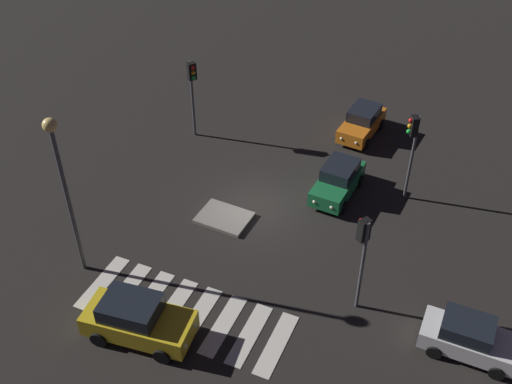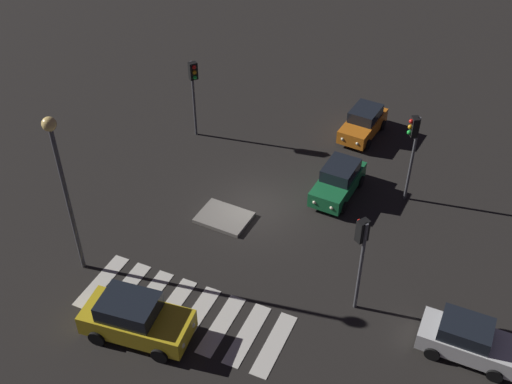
{
  "view_description": "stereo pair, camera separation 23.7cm",
  "coord_description": "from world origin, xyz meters",
  "px_view_note": "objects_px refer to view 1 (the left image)",
  "views": [
    {
      "loc": [
        9.34,
        -21.25,
        19.57
      ],
      "look_at": [
        0.0,
        0.0,
        1.0
      ],
      "focal_mm": 43.42,
      "sensor_mm": 36.0,
      "label": 1
    },
    {
      "loc": [
        9.56,
        -21.16,
        19.57
      ],
      "look_at": [
        0.0,
        0.0,
        1.0
      ],
      "focal_mm": 43.42,
      "sensor_mm": 36.0,
      "label": 2
    }
  ],
  "objects_px": {
    "car_green": "(338,180)",
    "traffic_light_east": "(363,243)",
    "car_yellow": "(137,319)",
    "car_orange": "(362,122)",
    "street_lamp": "(61,172)",
    "traffic_island": "(224,218)",
    "traffic_light_west": "(192,82)",
    "traffic_light_north": "(413,138)",
    "car_white": "(470,338)"
  },
  "relations": [
    {
      "from": "car_yellow",
      "to": "traffic_light_north",
      "type": "bearing_deg",
      "value": 52.83
    },
    {
      "from": "car_white",
      "to": "car_yellow",
      "type": "distance_m",
      "value": 12.62
    },
    {
      "from": "car_orange",
      "to": "traffic_light_west",
      "type": "bearing_deg",
      "value": -59.49
    },
    {
      "from": "car_yellow",
      "to": "traffic_light_west",
      "type": "xyz_separation_m",
      "value": [
        -4.64,
        13.41,
        2.55
      ]
    },
    {
      "from": "traffic_light_north",
      "to": "traffic_light_east",
      "type": "distance_m",
      "value": 7.67
    },
    {
      "from": "car_white",
      "to": "street_lamp",
      "type": "relative_size",
      "value": 0.49
    },
    {
      "from": "traffic_island",
      "to": "car_white",
      "type": "xyz_separation_m",
      "value": [
        11.84,
        -3.19,
        0.7
      ]
    },
    {
      "from": "car_white",
      "to": "traffic_light_north",
      "type": "xyz_separation_m",
      "value": [
        -4.43,
        8.24,
        2.78
      ]
    },
    {
      "from": "traffic_island",
      "to": "traffic_light_north",
      "type": "xyz_separation_m",
      "value": [
        7.41,
        5.05,
        3.49
      ]
    },
    {
      "from": "car_white",
      "to": "car_orange",
      "type": "distance_m",
      "value": 15.24
    },
    {
      "from": "traffic_light_west",
      "to": "street_lamp",
      "type": "distance_m",
      "value": 11.4
    },
    {
      "from": "traffic_light_east",
      "to": "car_yellow",
      "type": "bearing_deg",
      "value": 67.04
    },
    {
      "from": "car_orange",
      "to": "car_green",
      "type": "xyz_separation_m",
      "value": [
        0.42,
        -5.72,
        0.02
      ]
    },
    {
      "from": "car_white",
      "to": "traffic_light_north",
      "type": "height_order",
      "value": "traffic_light_north"
    },
    {
      "from": "car_orange",
      "to": "car_yellow",
      "type": "bearing_deg",
      "value": -7.01
    },
    {
      "from": "traffic_light_west",
      "to": "car_green",
      "type": "bearing_deg",
      "value": 27.05
    },
    {
      "from": "traffic_light_east",
      "to": "traffic_light_west",
      "type": "distance_m",
      "value": 14.62
    },
    {
      "from": "traffic_light_north",
      "to": "street_lamp",
      "type": "height_order",
      "value": "street_lamp"
    },
    {
      "from": "car_yellow",
      "to": "traffic_light_north",
      "type": "distance_m",
      "value": 14.85
    },
    {
      "from": "traffic_light_west",
      "to": "street_lamp",
      "type": "xyz_separation_m",
      "value": [
        0.45,
        -11.25,
        1.75
      ]
    },
    {
      "from": "traffic_light_north",
      "to": "car_orange",
      "type": "bearing_deg",
      "value": -83.84
    },
    {
      "from": "car_green",
      "to": "traffic_light_west",
      "type": "relative_size",
      "value": 0.85
    },
    {
      "from": "traffic_light_north",
      "to": "car_green",
      "type": "bearing_deg",
      "value": -13.0
    },
    {
      "from": "car_white",
      "to": "traffic_light_west",
      "type": "height_order",
      "value": "traffic_light_west"
    },
    {
      "from": "traffic_light_east",
      "to": "street_lamp",
      "type": "height_order",
      "value": "street_lamp"
    },
    {
      "from": "traffic_light_north",
      "to": "traffic_island",
      "type": "bearing_deg",
      "value": 4.24
    },
    {
      "from": "car_green",
      "to": "traffic_light_east",
      "type": "xyz_separation_m",
      "value": [
        2.91,
        -6.73,
        2.63
      ]
    },
    {
      "from": "car_orange",
      "to": "traffic_light_west",
      "type": "relative_size",
      "value": 0.84
    },
    {
      "from": "car_yellow",
      "to": "street_lamp",
      "type": "relative_size",
      "value": 0.58
    },
    {
      "from": "traffic_island",
      "to": "car_green",
      "type": "distance_m",
      "value": 6.01
    },
    {
      "from": "traffic_light_north",
      "to": "street_lamp",
      "type": "xyz_separation_m",
      "value": [
        -11.61,
        -10.43,
        1.65
      ]
    },
    {
      "from": "traffic_island",
      "to": "street_lamp",
      "type": "relative_size",
      "value": 0.33
    },
    {
      "from": "car_green",
      "to": "traffic_light_east",
      "type": "relative_size",
      "value": 0.86
    },
    {
      "from": "traffic_island",
      "to": "car_orange",
      "type": "bearing_deg",
      "value": 68.28
    },
    {
      "from": "car_orange",
      "to": "street_lamp",
      "type": "distance_m",
      "value": 17.8
    },
    {
      "from": "car_orange",
      "to": "car_green",
      "type": "height_order",
      "value": "car_green"
    },
    {
      "from": "car_orange",
      "to": "street_lamp",
      "type": "bearing_deg",
      "value": -22.36
    },
    {
      "from": "car_green",
      "to": "traffic_light_west",
      "type": "height_order",
      "value": "traffic_light_west"
    },
    {
      "from": "street_lamp",
      "to": "car_orange",
      "type": "bearing_deg",
      "value": 61.91
    },
    {
      "from": "traffic_light_north",
      "to": "traffic_light_east",
      "type": "bearing_deg",
      "value": 58.71
    },
    {
      "from": "street_lamp",
      "to": "traffic_island",
      "type": "bearing_deg",
      "value": 52.01
    },
    {
      "from": "traffic_island",
      "to": "street_lamp",
      "type": "xyz_separation_m",
      "value": [
        -4.2,
        -5.38,
        5.14
      ]
    },
    {
      "from": "street_lamp",
      "to": "car_green",
      "type": "bearing_deg",
      "value": 48.02
    },
    {
      "from": "car_white",
      "to": "street_lamp",
      "type": "distance_m",
      "value": 16.79
    },
    {
      "from": "car_yellow",
      "to": "car_orange",
      "type": "distance_m",
      "value": 17.8
    },
    {
      "from": "car_white",
      "to": "car_green",
      "type": "xyz_separation_m",
      "value": [
        -7.51,
        7.29,
        0.02
      ]
    },
    {
      "from": "traffic_light_east",
      "to": "car_green",
      "type": "bearing_deg",
      "value": -33.71
    },
    {
      "from": "car_white",
      "to": "car_yellow",
      "type": "xyz_separation_m",
      "value": [
        -11.85,
        -4.35,
        0.12
      ]
    },
    {
      "from": "traffic_island",
      "to": "street_lamp",
      "type": "height_order",
      "value": "street_lamp"
    },
    {
      "from": "car_yellow",
      "to": "car_green",
      "type": "relative_size",
      "value": 1.14
    }
  ]
}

